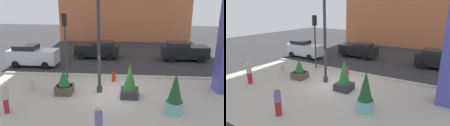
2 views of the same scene
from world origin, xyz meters
TOP-DOWN VIEW (x-y plane):
  - ground_plane at (0.00, 4.00)m, footprint 60.00×60.00m
  - plaza_pavement at (0.00, -2.00)m, footprint 18.00×10.00m
  - curb_strip at (0.00, 3.12)m, footprint 18.00×0.24m
  - lamp_post at (-0.96, 0.11)m, footprint 0.44×0.44m
  - potted_plant_mid_plaza at (3.42, -2.38)m, footprint 0.96×0.96m
  - potted_plant_curbside at (-3.17, -0.35)m, footprint 1.05×1.05m
  - potted_plant_near_right at (1.01, -0.48)m, footprint 1.11×1.11m
  - fire_hydrant at (-0.19, 2.11)m, footprint 0.36×0.26m
  - concrete_bollard at (-5.44, -0.08)m, footprint 0.36×0.36m
  - traffic_light_far_side at (-3.78, 2.55)m, footprint 0.28×0.42m
  - car_far_lane at (-7.63, 5.45)m, footprint 4.30×2.03m
  - car_intersection at (6.08, 8.47)m, footprint 4.32×2.09m
  - car_passing_lane at (-2.30, 8.66)m, footprint 4.30×2.06m
  - pedestrian_crossing at (-5.57, -3.15)m, footprint 0.44×0.44m
  - pedestrian_by_curb at (-0.26, -5.20)m, footprint 0.42×0.42m

SIDE VIEW (x-z plane):
  - ground_plane at x=0.00m, z-range 0.00..0.00m
  - plaza_pavement at x=0.00m, z-range -0.01..0.01m
  - curb_strip at x=0.00m, z-range 0.00..0.16m
  - fire_hydrant at x=-0.19m, z-range -0.01..0.74m
  - concrete_bollard at x=-5.44m, z-range 0.00..0.75m
  - potted_plant_curbside at x=-3.17m, z-range -0.12..1.48m
  - car_passing_lane at x=-2.30m, z-range 0.03..1.71m
  - pedestrian_by_curb at x=-0.26m, z-range 0.09..1.70m
  - car_intersection at x=6.08m, z-range 0.02..1.77m
  - potted_plant_near_right at x=1.01m, z-range -0.15..2.03m
  - pedestrian_crossing at x=-5.57m, z-range 0.10..1.79m
  - car_far_lane at x=-7.63m, z-range 0.01..1.89m
  - potted_plant_mid_plaza at x=3.42m, z-range -0.13..2.19m
  - traffic_light_far_side at x=-3.78m, z-range 0.83..5.70m
  - lamp_post at x=-0.96m, z-range -0.09..7.33m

